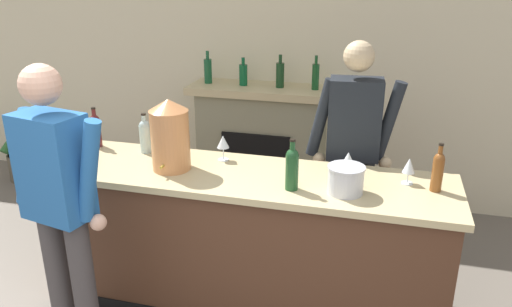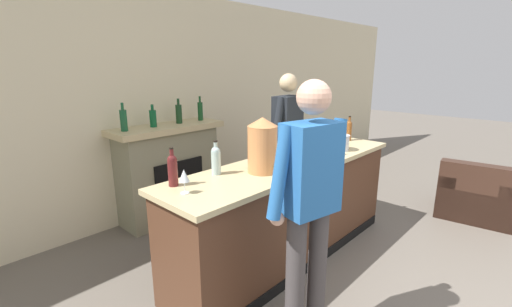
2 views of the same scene
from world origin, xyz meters
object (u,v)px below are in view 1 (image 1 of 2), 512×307
(fireplace_stone, at_px, (261,144))
(wine_bottle_burgundy_dark, at_px, (438,170))
(copper_dispenser, at_px, (170,135))
(wine_glass_near_bucket, at_px, (409,166))
(wine_bottle_cabernet_heavy, at_px, (96,129))
(potted_plant_corner, at_px, (23,155))
(person_customer, at_px, (61,210))
(wine_glass_front_left, at_px, (223,143))
(person_bartender, at_px, (352,154))
(ice_bucket_steel, at_px, (346,180))
(wine_bottle_riesling_slim, at_px, (292,167))
(wine_glass_back_row, at_px, (76,138))
(wine_bottle_rose_blush, at_px, (145,135))
(wine_glass_front_right, at_px, (348,159))

(fireplace_stone, bearing_deg, wine_bottle_burgundy_dark, -47.72)
(copper_dispenser, bearing_deg, wine_glass_near_bucket, 5.79)
(fireplace_stone, height_order, wine_bottle_cabernet_heavy, fireplace_stone)
(wine_bottle_burgundy_dark, bearing_deg, potted_plant_corner, 160.80)
(copper_dispenser, bearing_deg, potted_plant_corner, 148.59)
(person_customer, distance_m, wine_glass_front_left, 1.13)
(person_customer, relative_size, wine_bottle_cabernet_heavy, 6.09)
(wine_bottle_cabernet_heavy, bearing_deg, person_bartender, 10.64)
(potted_plant_corner, bearing_deg, wine_glass_front_left, -24.99)
(person_bartender, distance_m, wine_bottle_cabernet_heavy, 1.86)
(wine_bottle_cabernet_heavy, height_order, wine_glass_near_bucket, wine_bottle_cabernet_heavy)
(ice_bucket_steel, height_order, wine_bottle_riesling_slim, wine_bottle_riesling_slim)
(ice_bucket_steel, bearing_deg, wine_bottle_cabernet_heavy, 169.59)
(copper_dispenser, distance_m, wine_glass_near_bucket, 1.50)
(copper_dispenser, relative_size, wine_bottle_riesling_slim, 1.50)
(wine_bottle_burgundy_dark, xyz_separation_m, wine_glass_front_left, (-1.37, 0.15, -0.00))
(person_customer, height_order, wine_glass_back_row, person_customer)
(fireplace_stone, relative_size, wine_glass_back_row, 8.40)
(wine_bottle_burgundy_dark, relative_size, wine_glass_back_row, 1.66)
(person_customer, relative_size, wine_bottle_riesling_slim, 5.76)
(ice_bucket_steel, xyz_separation_m, wine_bottle_burgundy_dark, (0.51, 0.17, 0.05))
(person_bartender, bearing_deg, wine_glass_near_bucket, -50.74)
(copper_dispenser, relative_size, wine_glass_near_bucket, 2.83)
(potted_plant_corner, relative_size, ice_bucket_steel, 3.25)
(wine_bottle_rose_blush, relative_size, wine_glass_front_left, 1.62)
(person_customer, relative_size, wine_bottle_rose_blush, 6.30)
(ice_bucket_steel, height_order, wine_glass_near_bucket, same)
(ice_bucket_steel, height_order, wine_glass_back_row, wine_glass_back_row)
(ice_bucket_steel, bearing_deg, copper_dispenser, 176.02)
(wine_glass_front_left, bearing_deg, wine_glass_back_row, -170.61)
(wine_glass_near_bucket, bearing_deg, person_bartender, 129.26)
(person_customer, relative_size, wine_glass_near_bucket, 10.90)
(wine_bottle_cabernet_heavy, bearing_deg, wine_bottle_rose_blush, -2.80)
(wine_glass_front_right, bearing_deg, wine_bottle_burgundy_dark, -10.18)
(potted_plant_corner, relative_size, wine_glass_front_left, 4.02)
(person_bartender, bearing_deg, wine_glass_front_right, -89.54)
(wine_glass_front_right, bearing_deg, wine_bottle_rose_blush, 177.65)
(wine_bottle_riesling_slim, height_order, wine_glass_front_left, wine_bottle_riesling_slim)
(wine_bottle_riesling_slim, relative_size, wine_glass_front_right, 1.99)
(potted_plant_corner, xyz_separation_m, wine_glass_front_right, (3.63, -1.35, 0.83))
(wine_bottle_riesling_slim, xyz_separation_m, wine_bottle_rose_blush, (-1.12, 0.35, -0.01))
(potted_plant_corner, relative_size, wine_bottle_cabernet_heavy, 2.40)
(wine_bottle_rose_blush, relative_size, wine_bottle_burgundy_dark, 0.97)
(potted_plant_corner, height_order, wine_bottle_riesling_slim, wine_bottle_riesling_slim)
(wine_glass_front_left, bearing_deg, ice_bucket_steel, -20.10)
(potted_plant_corner, xyz_separation_m, ice_bucket_steel, (3.64, -1.61, 0.80))
(wine_glass_near_bucket, bearing_deg, person_customer, -154.77)
(copper_dispenser, xyz_separation_m, ice_bucket_steel, (1.13, -0.08, -0.15))
(wine_bottle_burgundy_dark, height_order, wine_glass_back_row, wine_bottle_burgundy_dark)
(copper_dispenser, xyz_separation_m, wine_glass_front_left, (0.28, 0.23, -0.11))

